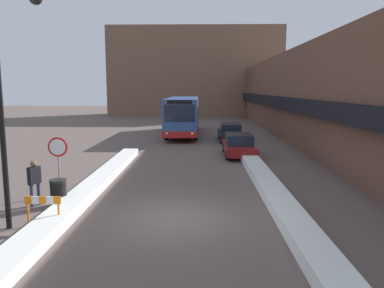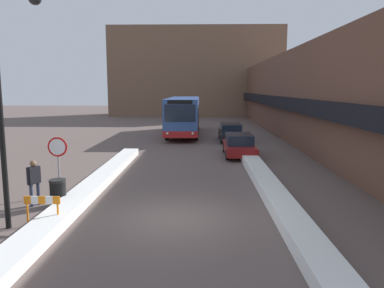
{
  "view_description": "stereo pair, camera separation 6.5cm",
  "coord_description": "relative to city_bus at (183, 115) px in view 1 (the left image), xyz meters",
  "views": [
    {
      "loc": [
        0.8,
        -11.56,
        4.15
      ],
      "look_at": [
        0.38,
        7.39,
        1.33
      ],
      "focal_mm": 35.0,
      "sensor_mm": 36.0,
      "label": 1
    },
    {
      "loc": [
        0.87,
        -11.56,
        4.15
      ],
      "look_at": [
        0.38,
        7.39,
        1.33
      ],
      "focal_mm": 35.0,
      "sensor_mm": 36.0,
      "label": 2
    }
  ],
  "objects": [
    {
      "name": "ground_plane",
      "position": [
        0.76,
        -22.15,
        -1.81
      ],
      "size": [
        160.0,
        160.0,
        0.0
      ],
      "primitive_type": "plane",
      "color": "brown"
    },
    {
      "name": "snow_bank_left",
      "position": [
        -2.84,
        -19.0,
        -1.62
      ],
      "size": [
        0.9,
        17.26,
        0.37
      ],
      "color": "silver",
      "rests_on": "ground_plane"
    },
    {
      "name": "street_lamp",
      "position": [
        -3.89,
        -23.12,
        2.42
      ],
      "size": [
        1.46,
        0.36,
        6.89
      ],
      "color": "black",
      "rests_on": "ground_plane"
    },
    {
      "name": "building_row_right",
      "position": [
        10.72,
        1.85,
        1.73
      ],
      "size": [
        5.5,
        60.0,
        7.08
      ],
      "color": "brown",
      "rests_on": "ground_plane"
    },
    {
      "name": "snow_bank_right",
      "position": [
        4.36,
        -20.6,
        -1.59
      ],
      "size": [
        0.9,
        19.81,
        0.43
      ],
      "color": "silver",
      "rests_on": "ground_plane"
    },
    {
      "name": "construction_barricade",
      "position": [
        -3.18,
        -22.94,
        -1.14
      ],
      "size": [
        1.1,
        0.06,
        0.94
      ],
      "color": "orange",
      "rests_on": "ground_plane"
    },
    {
      "name": "pedestrian",
      "position": [
        -4.31,
        -20.93,
        -0.82
      ],
      "size": [
        0.39,
        0.48,
        1.64
      ],
      "rotation": [
        0.0,
        0.0,
        1.07
      ],
      "color": "#333851",
      "rests_on": "ground_plane"
    },
    {
      "name": "parked_car_middle",
      "position": [
        3.96,
        -3.87,
        -1.11
      ],
      "size": [
        1.8,
        4.84,
        1.37
      ],
      "color": "black",
      "rests_on": "ground_plane"
    },
    {
      "name": "city_bus",
      "position": [
        0.0,
        0.0,
        0.0
      ],
      "size": [
        2.69,
        11.84,
        3.33
      ],
      "color": "#335193",
      "rests_on": "ground_plane"
    },
    {
      "name": "trash_bin",
      "position": [
        -3.49,
        -20.9,
        -1.33
      ],
      "size": [
        0.59,
        0.59,
        0.95
      ],
      "color": "black",
      "rests_on": "ground_plane"
    },
    {
      "name": "parked_car_front",
      "position": [
        3.96,
        -10.71,
        -1.12
      ],
      "size": [
        1.83,
        4.42,
        1.36
      ],
      "color": "maroon",
      "rests_on": "ground_plane"
    },
    {
      "name": "stop_sign",
      "position": [
        -3.93,
        -19.62,
        -0.14
      ],
      "size": [
        0.76,
        0.08,
        2.3
      ],
      "color": "gray",
      "rests_on": "ground_plane"
    },
    {
      "name": "building_backdrop_far",
      "position": [
        0.76,
        25.47,
        4.81
      ],
      "size": [
        26.0,
        8.0,
        13.23
      ],
      "color": "brown",
      "rests_on": "ground_plane"
    }
  ]
}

